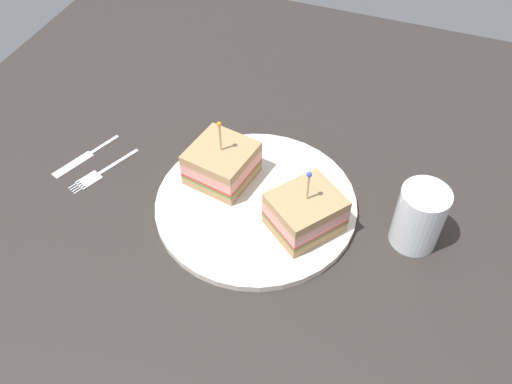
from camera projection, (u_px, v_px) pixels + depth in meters
The scene contains 7 objects.
ground_plane at pixel (256, 211), 81.31cm from camera, with size 116.74×116.74×2.00cm, color #2D2826.
plate at pixel (256, 204), 80.15cm from camera, with size 29.33×29.33×1.12cm, color silver.
sandwich_half_front at pixel (305, 212), 74.57cm from camera, with size 11.67×11.93×10.63cm.
sandwich_half_back at pixel (222, 163), 81.02cm from camera, with size 10.11×10.16×10.77cm.
drink_glass at pixel (418, 220), 73.47cm from camera, with size 6.54×6.54×9.45cm.
fork at pixel (98, 174), 84.69cm from camera, with size 6.02×11.92×0.35cm.
knife at pixel (83, 158), 87.17cm from camera, with size 5.50×11.96×0.35cm.
Camera 1 is at (18.45, -49.10, 61.19)cm, focal length 38.51 mm.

